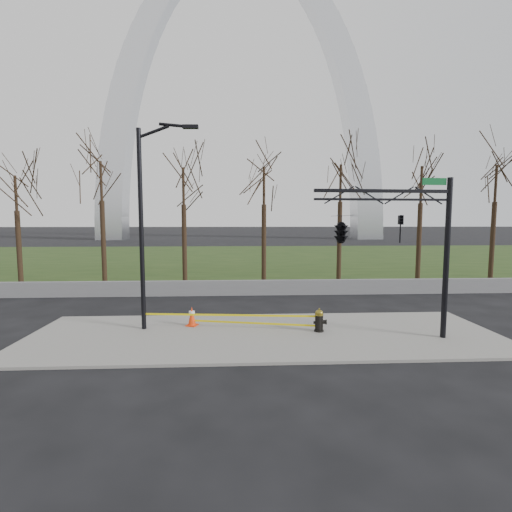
{
  "coord_description": "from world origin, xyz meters",
  "views": [
    {
      "loc": [
        -1.04,
        -14.19,
        4.46
      ],
      "look_at": [
        -0.22,
        2.0,
        2.92
      ],
      "focal_mm": 26.43,
      "sensor_mm": 36.0,
      "label": 1
    }
  ],
  "objects_px": {
    "street_light": "(147,214)",
    "traffic_signal_mast": "(362,229)",
    "fire_hydrant": "(319,321)",
    "traffic_cone": "(192,316)"
  },
  "relations": [
    {
      "from": "traffic_cone",
      "to": "traffic_signal_mast",
      "type": "height_order",
      "value": "traffic_signal_mast"
    },
    {
      "from": "traffic_signal_mast",
      "to": "street_light",
      "type": "bearing_deg",
      "value": 164.52
    },
    {
      "from": "street_light",
      "to": "traffic_signal_mast",
      "type": "xyz_separation_m",
      "value": [
        8.0,
        -1.83,
        -0.55
      ]
    },
    {
      "from": "street_light",
      "to": "traffic_signal_mast",
      "type": "distance_m",
      "value": 8.22
    },
    {
      "from": "fire_hydrant",
      "to": "traffic_cone",
      "type": "height_order",
      "value": "fire_hydrant"
    },
    {
      "from": "traffic_signal_mast",
      "to": "traffic_cone",
      "type": "bearing_deg",
      "value": 158.43
    },
    {
      "from": "fire_hydrant",
      "to": "street_light",
      "type": "xyz_separation_m",
      "value": [
        -6.77,
        0.72,
        4.17
      ]
    },
    {
      "from": "fire_hydrant",
      "to": "traffic_cone",
      "type": "bearing_deg",
      "value": 178.0
    },
    {
      "from": "fire_hydrant",
      "to": "traffic_signal_mast",
      "type": "xyz_separation_m",
      "value": [
        1.23,
        -1.11,
        3.62
      ]
    },
    {
      "from": "fire_hydrant",
      "to": "street_light",
      "type": "height_order",
      "value": "street_light"
    }
  ]
}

